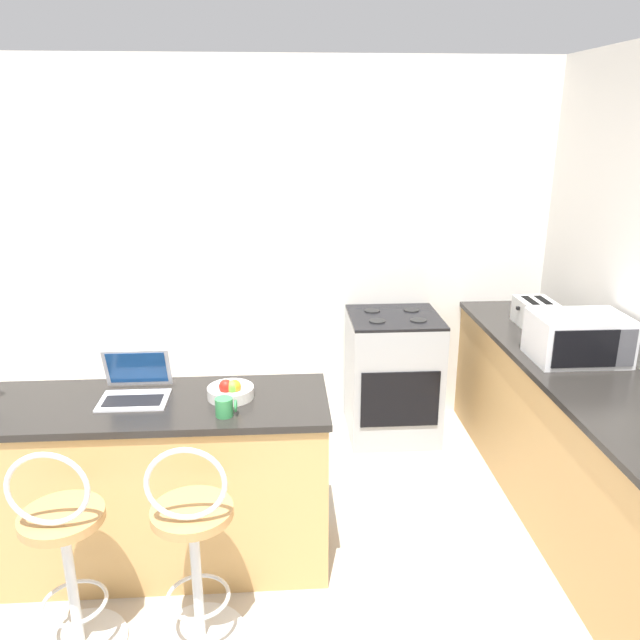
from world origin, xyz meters
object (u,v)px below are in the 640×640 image
Objects in this scene: stove_range at (392,376)px; fruit_bowl at (231,391)px; microwave at (579,338)px; laptop at (135,386)px; mug_green at (225,407)px; bar_stool_far at (194,552)px; toaster at (535,313)px; bar_stool_near at (66,558)px.

fruit_bowl is at bearing -129.31° from stove_range.
stove_range is at bearing 50.69° from fruit_bowl.
fruit_bowl is (-1.91, -0.38, -0.09)m from microwave.
microwave reaches higher than fruit_bowl.
laptop is 3.25× the size of mug_green.
laptop is 2.39m from microwave.
laptop is 0.64× the size of microwave.
bar_stool_far is 10.11× the size of mug_green.
toaster is 2.16m from fruit_bowl.
mug_green is 0.19m from fruit_bowl.
stove_range is at bearing 47.66° from bar_stool_near.
microwave is 0.62m from toaster.
fruit_bowl is at bearing 42.01° from bar_stool_near.
microwave reaches higher than bar_stool_far.
bar_stool_near reaches higher than stove_range.
bar_stool_near is 1.11× the size of stove_range.
toaster is 0.32× the size of stove_range.
microwave is (2.56, 0.97, 0.56)m from bar_stool_near.
bar_stool_far is at bearing -106.36° from mug_green.
laptop is at bearing 117.57° from bar_stool_far.
mug_green is (0.45, -0.24, -0.01)m from laptop.
laptop reaches higher than fruit_bowl.
bar_stool_far is 0.87m from laptop.
laptop is at bearing 152.17° from mug_green.
bar_stool_far is 2.19m from stove_range.
toaster is at bearing 37.88° from bar_stool_far.
bar_stool_near is 0.82m from laptop.
mug_green is (-1.93, -1.19, -0.04)m from toaster.
microwave is 2.25× the size of fruit_bowl.
laptop reaches higher than toaster.
fruit_bowl is at bearing 86.10° from mug_green.
microwave is at bearing 20.80° from bar_stool_near.
laptop is 0.47m from fruit_bowl.
microwave is at bearing 11.40° from fruit_bowl.
bar_stool_near is at bearing -132.34° from stove_range.
stove_range is (1.69, 1.85, -0.02)m from bar_stool_near.
bar_stool_near is 2.51m from stove_range.
bar_stool_far is at bearing -142.12° from toaster.
bar_stool_far is at bearing -122.19° from stove_range.
bar_stool_far is 1.99× the size of microwave.
microwave is 0.56× the size of stove_range.
bar_stool_far is at bearing 0.00° from bar_stool_near.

